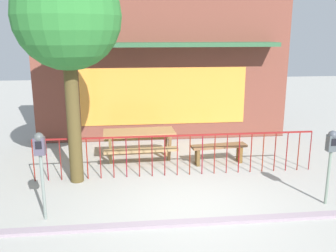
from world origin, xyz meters
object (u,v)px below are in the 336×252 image
(street_tree, at_px, (67,18))
(patio_bench, at_px, (219,150))
(parking_meter_far, at_px, (331,148))
(parking_meter_near, at_px, (40,153))
(picnic_table_left, at_px, (139,137))

(street_tree, bearing_deg, patio_bench, 13.13)
(patio_bench, relative_size, parking_meter_far, 0.97)
(parking_meter_near, relative_size, parking_meter_far, 1.09)
(parking_meter_near, relative_size, street_tree, 0.34)
(patio_bench, relative_size, street_tree, 0.31)
(picnic_table_left, height_order, parking_meter_near, parking_meter_near)
(parking_meter_near, distance_m, street_tree, 2.86)
(parking_meter_near, bearing_deg, patio_bench, 33.77)
(street_tree, bearing_deg, parking_meter_far, -19.08)
(parking_meter_near, xyz_separation_m, parking_meter_far, (5.26, 0.02, -0.10))
(parking_meter_far, bearing_deg, picnic_table_left, 139.73)
(parking_meter_near, height_order, street_tree, street_tree)
(patio_bench, bearing_deg, street_tree, -166.87)
(street_tree, bearing_deg, picnic_table_left, 40.95)
(parking_meter_far, bearing_deg, parking_meter_near, -179.77)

